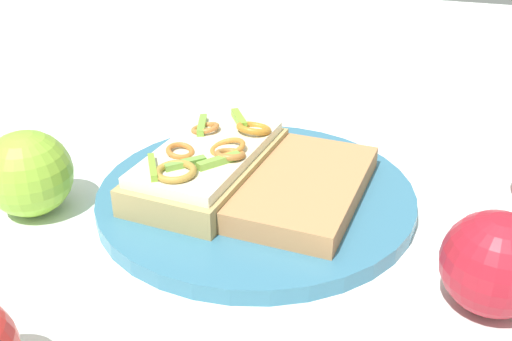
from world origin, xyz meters
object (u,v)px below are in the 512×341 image
at_px(plate, 256,196).
at_px(bread_slice_side, 304,189).
at_px(sandwich, 210,162).
at_px(apple_2, 28,173).
at_px(apple_4, 495,264).

bearing_deg(plate, bread_slice_side, 85.64).
xyz_separation_m(sandwich, bread_slice_side, (0.01, 0.10, -0.01)).
relative_size(bread_slice_side, apple_2, 2.15).
bearing_deg(bread_slice_side, apple_2, 110.87).
height_order(plate, bread_slice_side, bread_slice_side).
distance_m(plate, sandwich, 0.06).
height_order(sandwich, bread_slice_side, sandwich).
bearing_deg(plate, apple_2, -67.11).
relative_size(sandwich, apple_2, 2.36).
relative_size(plate, sandwich, 1.59).
xyz_separation_m(bread_slice_side, apple_4, (0.08, 0.16, 0.01)).
distance_m(plate, bread_slice_side, 0.05).
xyz_separation_m(sandwich, apple_2, (0.09, -0.15, 0.01)).
xyz_separation_m(plate, apple_2, (0.08, -0.20, 0.03)).
xyz_separation_m(plate, bread_slice_side, (0.00, 0.05, 0.02)).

